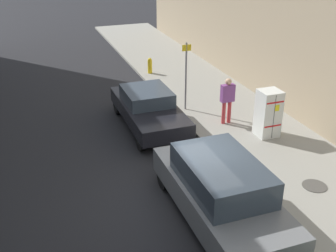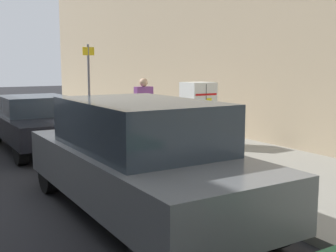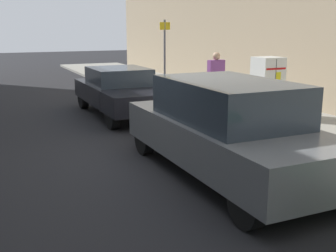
{
  "view_description": "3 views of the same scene",
  "coord_description": "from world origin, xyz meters",
  "px_view_note": "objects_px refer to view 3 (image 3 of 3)",
  "views": [
    {
      "loc": [
        3.59,
        8.92,
        6.83
      ],
      "look_at": [
        -0.71,
        -2.89,
        0.83
      ],
      "focal_mm": 45.0,
      "sensor_mm": 36.0,
      "label": 1
    },
    {
      "loc": [
        2.17,
        6.57,
        2.22
      ],
      "look_at": [
        -2.31,
        -0.78,
        0.98
      ],
      "focal_mm": 45.0,
      "sensor_mm": 36.0,
      "label": 2
    },
    {
      "loc": [
        3.3,
        7.29,
        2.61
      ],
      "look_at": [
        -0.23,
        -0.48,
        0.6
      ],
      "focal_mm": 45.0,
      "sensor_mm": 36.0,
      "label": 3
    }
  ],
  "objects_px": {
    "parked_suv_gray": "(227,128)",
    "discarded_refrigerator": "(267,86)",
    "pedestrian_standing_near": "(216,76)",
    "street_sign_post": "(165,57)",
    "parked_sedan_dark": "(121,91)",
    "fire_hydrant": "(121,76)"
  },
  "relations": [
    {
      "from": "fire_hydrant",
      "to": "parked_sedan_dark",
      "type": "distance_m",
      "value": 5.95
    },
    {
      "from": "parked_sedan_dark",
      "to": "fire_hydrant",
      "type": "bearing_deg",
      "value": -108.25
    },
    {
      "from": "fire_hydrant",
      "to": "parked_sedan_dark",
      "type": "relative_size",
      "value": 0.17
    },
    {
      "from": "street_sign_post",
      "to": "fire_hydrant",
      "type": "xyz_separation_m",
      "value": [
        -0.06,
        -4.86,
        -1.12
      ]
    },
    {
      "from": "discarded_refrigerator",
      "to": "pedestrian_standing_near",
      "type": "bearing_deg",
      "value": -57.9
    },
    {
      "from": "pedestrian_standing_near",
      "to": "parked_sedan_dark",
      "type": "relative_size",
      "value": 0.39
    },
    {
      "from": "street_sign_post",
      "to": "parked_sedan_dark",
      "type": "bearing_deg",
      "value": 23.52
    },
    {
      "from": "discarded_refrigerator",
      "to": "pedestrian_standing_near",
      "type": "height_order",
      "value": "pedestrian_standing_near"
    },
    {
      "from": "fire_hydrant",
      "to": "pedestrian_standing_near",
      "type": "relative_size",
      "value": 0.45
    },
    {
      "from": "parked_suv_gray",
      "to": "discarded_refrigerator",
      "type": "bearing_deg",
      "value": -135.17
    },
    {
      "from": "fire_hydrant",
      "to": "parked_sedan_dark",
      "type": "xyz_separation_m",
      "value": [
        1.86,
        5.65,
        0.22
      ]
    },
    {
      "from": "street_sign_post",
      "to": "parked_suv_gray",
      "type": "bearing_deg",
      "value": 74.99
    },
    {
      "from": "discarded_refrigerator",
      "to": "pedestrian_standing_near",
      "type": "distance_m",
      "value": 1.65
    },
    {
      "from": "pedestrian_standing_near",
      "to": "discarded_refrigerator",
      "type": "bearing_deg",
      "value": 106.07
    },
    {
      "from": "discarded_refrigerator",
      "to": "parked_suv_gray",
      "type": "bearing_deg",
      "value": 44.83
    },
    {
      "from": "parked_sedan_dark",
      "to": "parked_suv_gray",
      "type": "height_order",
      "value": "parked_suv_gray"
    },
    {
      "from": "street_sign_post",
      "to": "parked_sedan_dark",
      "type": "height_order",
      "value": "street_sign_post"
    },
    {
      "from": "discarded_refrigerator",
      "to": "pedestrian_standing_near",
      "type": "xyz_separation_m",
      "value": [
        0.87,
        -1.39,
        0.19
      ]
    },
    {
      "from": "street_sign_post",
      "to": "parked_suv_gray",
      "type": "xyz_separation_m",
      "value": [
        1.8,
        6.73,
        -0.76
      ]
    },
    {
      "from": "discarded_refrigerator",
      "to": "parked_sedan_dark",
      "type": "xyz_separation_m",
      "value": [
        3.61,
        -2.35,
        -0.22
      ]
    },
    {
      "from": "street_sign_post",
      "to": "fire_hydrant",
      "type": "height_order",
      "value": "street_sign_post"
    },
    {
      "from": "discarded_refrigerator",
      "to": "pedestrian_standing_near",
      "type": "relative_size",
      "value": 0.95
    }
  ]
}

